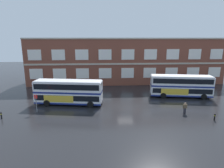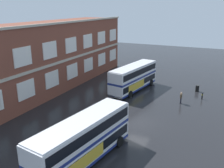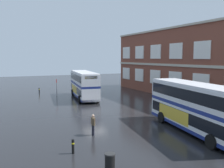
{
  "view_description": "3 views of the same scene",
  "coord_description": "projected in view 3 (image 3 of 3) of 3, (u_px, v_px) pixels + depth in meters",
  "views": [
    {
      "loc": [
        -3.82,
        -28.6,
        10.74
      ],
      "look_at": [
        -2.12,
        0.99,
        3.55
      ],
      "focal_mm": 30.27,
      "sensor_mm": 36.0,
      "label": 1
    },
    {
      "loc": [
        -25.32,
        -8.67,
        13.14
      ],
      "look_at": [
        1.02,
        3.81,
        3.95
      ],
      "focal_mm": 40.11,
      "sensor_mm": 36.0,
      "label": 2
    },
    {
      "loc": [
        26.24,
        -10.09,
        6.21
      ],
      "look_at": [
        2.39,
        1.01,
        3.36
      ],
      "focal_mm": 39.27,
      "sensor_mm": 36.0,
      "label": 3
    }
  ],
  "objects": [
    {
      "name": "ground_plane",
      "position": [
        111.0,
        109.0,
        29.39
      ],
      "size": [
        120.0,
        120.0,
        0.0
      ],
      "primitive_type": "plane",
      "color": "black"
    },
    {
      "name": "brick_terminal_building",
      "position": [
        224.0,
        64.0,
        33.53
      ],
      "size": [
        46.42,
        8.19,
        10.87
      ],
      "color": "brown",
      "rests_on": "ground"
    },
    {
      "name": "double_decker_near",
      "position": [
        84.0,
        84.0,
        37.36
      ],
      "size": [
        11.25,
        4.11,
        4.07
      ],
      "color": "silver",
      "rests_on": "ground"
    },
    {
      "name": "double_decker_middle",
      "position": [
        195.0,
        106.0,
        20.42
      ],
      "size": [
        11.26,
        4.23,
        4.07
      ],
      "color": "silver",
      "rests_on": "ground"
    },
    {
      "name": "waiting_passenger",
      "position": [
        93.0,
        124.0,
        19.58
      ],
      "size": [
        0.63,
        0.26,
        1.7
      ],
      "color": "black",
      "rests_on": "ground"
    },
    {
      "name": "bus_stand_flag",
      "position": [
        57.0,
        86.0,
        39.88
      ],
      "size": [
        0.44,
        0.1,
        2.7
      ],
      "color": "slate",
      "rests_on": "ground"
    },
    {
      "name": "station_litter_bin",
      "position": [
        110.0,
        163.0,
        13.32
      ],
      "size": [
        0.6,
        0.6,
        1.03
      ],
      "color": "black",
      "rests_on": "ground"
    },
    {
      "name": "safety_bollard_west",
      "position": [
        39.0,
        90.0,
        42.76
      ],
      "size": [
        0.19,
        0.19,
        0.95
      ],
      "color": "black",
      "rests_on": "ground"
    },
    {
      "name": "safety_bollard_east",
      "position": [
        73.0,
        146.0,
        15.86
      ],
      "size": [
        0.19,
        0.19,
        0.95
      ],
      "color": "black",
      "rests_on": "ground"
    }
  ]
}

